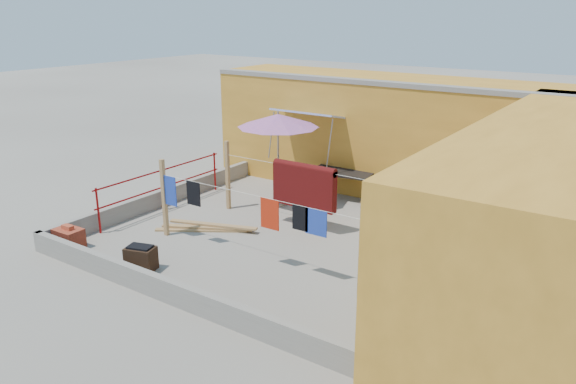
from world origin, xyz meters
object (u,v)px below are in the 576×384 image
object	(u,v)px
green_hose	(484,226)
outdoor_table	(343,174)
patio_umbrella	(278,121)
water_jug_b	(456,269)
brazier	(141,258)
brick_stack	(69,238)
white_basin	(239,312)
water_jug_a	(466,258)
plant_back_a	(383,192)

from	to	relation	value
green_hose	outdoor_table	bearing A→B (deg)	-180.00
patio_umbrella	water_jug_b	bearing A→B (deg)	-15.52
outdoor_table	brazier	distance (m)	6.28
brick_stack	green_hose	distance (m)	9.52
outdoor_table	patio_umbrella	bearing A→B (deg)	-127.88
outdoor_table	green_hose	world-z (taller)	outdoor_table
white_basin	green_hose	distance (m)	6.80
water_jug_a	brazier	bearing A→B (deg)	-143.88
brazier	water_jug_b	size ratio (longest dim) A/B	1.74
outdoor_table	water_jug_a	size ratio (longest dim) A/B	4.56
brazier	white_basin	xyz separation A→B (m)	(2.70, -0.23, -0.21)
brick_stack	green_hose	world-z (taller)	brick_stack
brick_stack	brazier	distance (m)	2.13
brick_stack	brazier	world-z (taller)	brick_stack
white_basin	green_hose	bearing A→B (deg)	70.34
patio_umbrella	outdoor_table	distance (m)	2.39
brick_stack	green_hose	xyz separation A→B (m)	(7.11, 6.32, -0.19)
white_basin	water_jug_a	size ratio (longest dim) A/B	1.14
water_jug_a	plant_back_a	xyz separation A→B (m)	(-2.95, 2.32, 0.23)
plant_back_a	brazier	bearing A→B (deg)	-110.63
plant_back_a	outdoor_table	bearing A→B (deg)	-180.00
patio_umbrella	green_hose	distance (m)	5.66
water_jug_b	green_hose	xyz separation A→B (m)	(-0.29, 2.90, -0.13)
water_jug_b	water_jug_a	bearing A→B (deg)	90.00
green_hose	plant_back_a	xyz separation A→B (m)	(-2.67, 0.00, 0.36)
brick_stack	brazier	bearing A→B (deg)	4.07
outdoor_table	plant_back_a	size ratio (longest dim) A/B	2.23
plant_back_a	water_jug_b	bearing A→B (deg)	-44.54
green_hose	brazier	bearing A→B (deg)	-128.96
green_hose	plant_back_a	world-z (taller)	plant_back_a
patio_umbrella	brazier	distance (m)	5.14
water_jug_b	plant_back_a	distance (m)	4.15
patio_umbrella	water_jug_a	size ratio (longest dim) A/B	6.63
green_hose	white_basin	bearing A→B (deg)	-109.66
brick_stack	plant_back_a	size ratio (longest dim) A/B	0.78
patio_umbrella	white_basin	xyz separation A→B (m)	(2.72, -4.96, -2.22)
brazier	plant_back_a	xyz separation A→B (m)	(2.32, 6.17, 0.14)
patio_umbrella	plant_back_a	distance (m)	3.31
outdoor_table	white_basin	distance (m)	6.63
brick_stack	water_jug_a	xyz separation A→B (m)	(7.40, 4.00, -0.06)
brazier	green_hose	xyz separation A→B (m)	(4.99, 6.17, -0.21)
outdoor_table	brick_stack	size ratio (longest dim) A/B	2.87
brazier	water_jug_a	distance (m)	6.53
brazier	water_jug_a	world-z (taller)	brazier
white_basin	brazier	bearing A→B (deg)	175.12
plant_back_a	green_hose	bearing A→B (deg)	0.00
white_basin	water_jug_a	xyz separation A→B (m)	(2.57, 4.08, 0.13)
brick_stack	water_jug_a	distance (m)	8.41
white_basin	green_hose	xyz separation A→B (m)	(2.29, 6.40, -0.00)
brick_stack	plant_back_a	xyz separation A→B (m)	(4.45, 6.32, 0.17)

